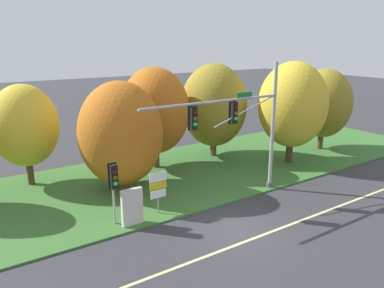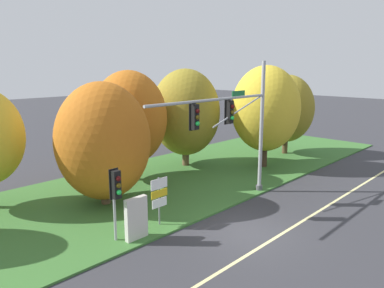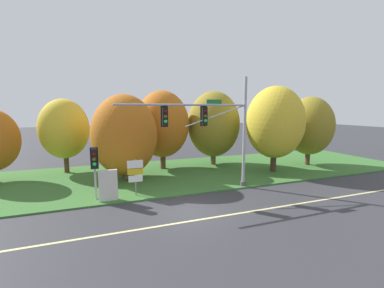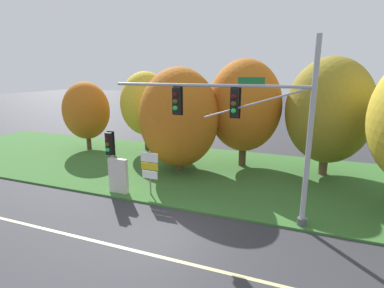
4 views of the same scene
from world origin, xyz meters
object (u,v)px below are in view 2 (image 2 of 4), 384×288
tree_behind_signpost (103,141)px  tree_tall_centre (186,112)px  info_kiosk (136,218)px  pedestrian_signal_near_kerb (116,189)px  traffic_signal_mast (237,121)px  tree_mid_verge (129,118)px  route_sign_post (159,195)px  tree_furthest_back (287,109)px  tree_right_far (266,109)px

tree_behind_signpost → tree_tall_centre: (8.87, 2.53, 0.54)m
info_kiosk → pedestrian_signal_near_kerb: bearing=150.8°
traffic_signal_mast → tree_mid_verge: bearing=102.9°
route_sign_post → tree_tall_centre: size_ratio=0.32×
tree_tall_centre → tree_furthest_back: 9.46m
tree_mid_verge → route_sign_post: bearing=-117.2°
pedestrian_signal_near_kerb → tree_right_far: (14.93, 2.30, 2.01)m
tree_behind_signpost → tree_furthest_back: (17.68, -0.92, 0.38)m
pedestrian_signal_near_kerb → tree_right_far: 15.24m
tree_furthest_back → traffic_signal_mast: bearing=-162.2°
pedestrian_signal_near_kerb → tree_furthest_back: size_ratio=0.48×
tree_tall_centre → pedestrian_signal_near_kerb: bearing=-148.4°
traffic_signal_mast → pedestrian_signal_near_kerb: bearing=175.8°
traffic_signal_mast → tree_behind_signpost: bearing=137.8°
tree_furthest_back → info_kiosk: 19.80m
tree_right_far → traffic_signal_mast: bearing=-158.6°
tree_behind_signpost → info_kiosk: tree_behind_signpost is taller
tree_tall_centre → tree_furthest_back: tree_tall_centre is taller
tree_furthest_back → info_kiosk: tree_furthest_back is taller
tree_mid_verge → tree_behind_signpost: bearing=-145.5°
pedestrian_signal_near_kerb → tree_behind_signpost: 4.99m
tree_tall_centre → tree_right_far: (3.81, -4.53, 0.32)m
tree_furthest_back → route_sign_post: bearing=-169.1°
tree_behind_signpost → tree_tall_centre: size_ratio=0.92×
route_sign_post → traffic_signal_mast: bearing=-6.2°
tree_behind_signpost → tree_tall_centre: bearing=15.9°
tree_mid_verge → tree_right_far: (9.01, -4.52, 0.22)m
traffic_signal_mast → info_kiosk: traffic_signal_mast is taller
tree_behind_signpost → tree_mid_verge: (3.67, 2.52, 0.64)m
traffic_signal_mast → route_sign_post: 6.05m
tree_furthest_back → tree_right_far: bearing=-167.9°
pedestrian_signal_near_kerb → tree_right_far: bearing=8.8°
traffic_signal_mast → pedestrian_signal_near_kerb: size_ratio=2.80×
route_sign_post → tree_mid_verge: tree_mid_verge is taller
traffic_signal_mast → pedestrian_signal_near_kerb: traffic_signal_mast is taller
tree_mid_verge → info_kiosk: (-5.21, -7.22, -3.21)m
tree_right_far → tree_furthest_back: size_ratio=1.12×
pedestrian_signal_near_kerb → info_kiosk: (0.72, -0.40, -1.42)m
tree_right_far → tree_behind_signpost: bearing=171.0°
tree_behind_signpost → traffic_signal_mast: bearing=-42.2°
tree_furthest_back → info_kiosk: bearing=-168.9°
route_sign_post → info_kiosk: size_ratio=1.23×
tree_behind_signpost → tree_right_far: size_ratio=0.89×
traffic_signal_mast → tree_furthest_back: 12.94m
tree_tall_centre → info_kiosk: (-10.41, -7.23, -3.11)m
traffic_signal_mast → tree_right_far: (7.31, 2.87, -0.15)m
traffic_signal_mast → route_sign_post: bearing=173.8°
traffic_signal_mast → info_kiosk: size_ratio=4.78×
tree_tall_centre → info_kiosk: tree_tall_centre is taller
route_sign_post → tree_mid_verge: 8.12m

